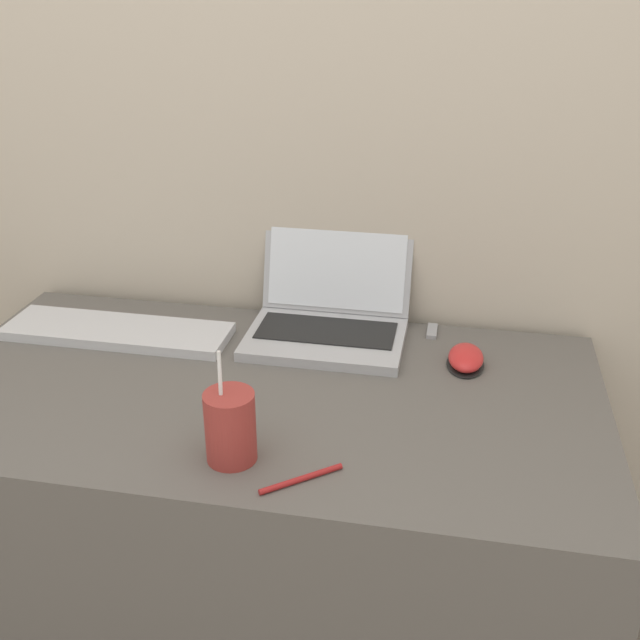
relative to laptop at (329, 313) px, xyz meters
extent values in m
cube|color=beige|center=(-0.08, 0.12, 0.45)|extent=(7.00, 0.04, 2.50)
cube|color=#5B5651|center=(-0.08, -0.24, -0.42)|extent=(1.21, 0.64, 0.75)
cube|color=#ADADB2|center=(0.00, -0.05, -0.04)|extent=(0.31, 0.22, 0.02)
cube|color=black|center=(0.00, -0.03, -0.03)|extent=(0.27, 0.12, 0.00)
cube|color=#ADADB2|center=(0.00, 0.09, 0.07)|extent=(0.31, 0.07, 0.19)
cube|color=white|center=(0.00, 0.08, 0.07)|extent=(0.29, 0.05, 0.17)
cylinder|color=#9E332D|center=(-0.07, -0.45, 0.01)|extent=(0.08, 0.08, 0.11)
cylinder|color=black|center=(-0.07, -0.45, 0.06)|extent=(0.07, 0.07, 0.01)
cylinder|color=white|center=(-0.08, -0.45, 0.06)|extent=(0.01, 0.03, 0.14)
ellipsoid|color=black|center=(0.28, -0.08, -0.04)|extent=(0.07, 0.11, 0.01)
ellipsoid|color=red|center=(0.28, -0.08, -0.03)|extent=(0.07, 0.10, 0.03)
cube|color=silver|center=(-0.42, -0.09, -0.04)|extent=(0.46, 0.13, 0.02)
cube|color=#99999E|center=(0.21, 0.04, -0.04)|extent=(0.02, 0.06, 0.01)
cylinder|color=#A51E1E|center=(0.05, -0.48, -0.04)|extent=(0.11, 0.09, 0.01)
camera|label=1|loc=(0.24, -1.35, 0.64)|focal=42.00mm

